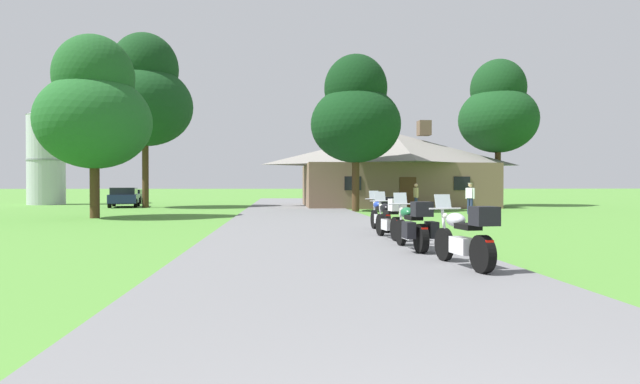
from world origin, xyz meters
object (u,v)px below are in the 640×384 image
at_px(motorcycle_blue_farthest_in_row, 381,214).
at_px(tree_by_lodge_front, 356,114).
at_px(tree_right_of_lodge, 498,111).
at_px(tree_left_near, 94,108).
at_px(bystander_white_shirt_beside_signpost, 470,197).
at_px(motorcycle_silver_nearest_to_camera, 466,236).
at_px(bystander_tan_shirt_near_lodge, 416,196).
at_px(motorcycle_green_second_in_row, 414,226).
at_px(metal_silo_distant, 46,156).
at_px(motorcycle_black_third_in_row, 390,219).
at_px(parked_navy_suv_far_left, 124,196).
at_px(tree_left_far, 145,95).
at_px(parked_black_sedan_far_left, 131,196).

distance_m(motorcycle_blue_farthest_in_row, tree_by_lodge_front, 14.50).
bearing_deg(tree_right_of_lodge, tree_by_lodge_front, -148.46).
bearing_deg(tree_left_near, bystander_white_shirt_beside_signpost, 5.65).
height_order(motorcycle_silver_nearest_to_camera, bystander_tan_shirt_near_lodge, bystander_tan_shirt_near_lodge).
relative_size(bystander_tan_shirt_near_lodge, bystander_white_shirt_beside_signpost, 0.99).
xyz_separation_m(bystander_tan_shirt_near_lodge, tree_by_lodge_front, (-3.38, 1.00, 4.86)).
distance_m(tree_by_lodge_front, tree_right_of_lodge, 14.20).
bearing_deg(tree_left_near, motorcycle_green_second_in_row, -48.74).
xyz_separation_m(bystander_tan_shirt_near_lodge, metal_silo_distant, (-26.82, 14.13, 3.05)).
xyz_separation_m(motorcycle_silver_nearest_to_camera, bystander_white_shirt_beside_signpost, (6.98, 17.68, 0.33)).
height_order(motorcycle_black_third_in_row, bystander_white_shirt_beside_signpost, bystander_white_shirt_beside_signpost).
bearing_deg(motorcycle_black_third_in_row, motorcycle_green_second_in_row, -95.87).
bearing_deg(motorcycle_black_third_in_row, bystander_tan_shirt_near_lodge, 66.25).
height_order(motorcycle_green_second_in_row, parked_navy_suv_far_left, parked_navy_suv_far_left).
bearing_deg(bystander_tan_shirt_near_lodge, parked_navy_suv_far_left, 67.67).
bearing_deg(tree_left_far, bystander_white_shirt_beside_signpost, -26.03).
distance_m(tree_by_lodge_front, metal_silo_distant, 26.93).
xyz_separation_m(tree_right_of_lodge, parked_navy_suv_far_left, (-27.66, 0.26, -6.46)).
bearing_deg(tree_by_lodge_front, motorcycle_silver_nearest_to_camera, -93.34).
height_order(tree_by_lodge_front, tree_right_of_lodge, tree_right_of_lodge).
bearing_deg(motorcycle_blue_farthest_in_row, motorcycle_silver_nearest_to_camera, -93.78).
bearing_deg(tree_left_near, parked_navy_suv_far_left, 100.76).
bearing_deg(motorcycle_green_second_in_row, metal_silo_distant, 121.25).
relative_size(tree_right_of_lodge, metal_silo_distant, 1.40).
distance_m(bystander_white_shirt_beside_signpost, parked_navy_suv_far_left, 23.96).
relative_size(tree_by_lodge_front, tree_left_near, 1.08).
bearing_deg(metal_silo_distant, motorcycle_green_second_in_row, -55.15).
relative_size(motorcycle_blue_farthest_in_row, metal_silo_distant, 0.26).
relative_size(motorcycle_blue_farthest_in_row, bystander_tan_shirt_near_lodge, 1.25).
bearing_deg(motorcycle_green_second_in_row, bystander_white_shirt_beside_signpost, 60.92).
bearing_deg(tree_left_far, motorcycle_blue_farthest_in_row, -57.67).
relative_size(motorcycle_silver_nearest_to_camera, motorcycle_black_third_in_row, 1.00).
height_order(bystander_tan_shirt_near_lodge, tree_by_lodge_front, tree_by_lodge_front).
distance_m(tree_left_far, parked_black_sedan_far_left, 12.14).
bearing_deg(motorcycle_silver_nearest_to_camera, motorcycle_blue_farthest_in_row, 82.85).
bearing_deg(parked_black_sedan_far_left, motorcycle_silver_nearest_to_camera, -74.00).
relative_size(motorcycle_black_third_in_row, tree_by_lodge_front, 0.22).
xyz_separation_m(bystander_white_shirt_beside_signpost, parked_black_sedan_far_left, (-23.12, 18.67, -0.31)).
relative_size(bystander_tan_shirt_near_lodge, tree_by_lodge_front, 0.18).
xyz_separation_m(bystander_tan_shirt_near_lodge, tree_right_of_lodge, (8.66, 8.39, 6.31)).
distance_m(motorcycle_green_second_in_row, motorcycle_blue_farthest_in_row, 4.91).
distance_m(motorcycle_green_second_in_row, tree_right_of_lodge, 29.87).
bearing_deg(bystander_white_shirt_beside_signpost, motorcycle_green_second_in_row, -63.45).
height_order(motorcycle_silver_nearest_to_camera, parked_black_sedan_far_left, motorcycle_silver_nearest_to_camera).
bearing_deg(motorcycle_blue_farthest_in_row, tree_left_near, 140.88).
height_order(tree_left_near, metal_silo_distant, tree_left_near).
xyz_separation_m(motorcycle_blue_farthest_in_row, tree_left_far, (-12.59, 19.89, 7.23)).
relative_size(bystander_tan_shirt_near_lodge, tree_left_far, 0.14).
relative_size(tree_left_near, tree_right_of_lodge, 0.78).
xyz_separation_m(bystander_tan_shirt_near_lodge, parked_black_sedan_far_left, (-20.74, 16.51, -0.29)).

